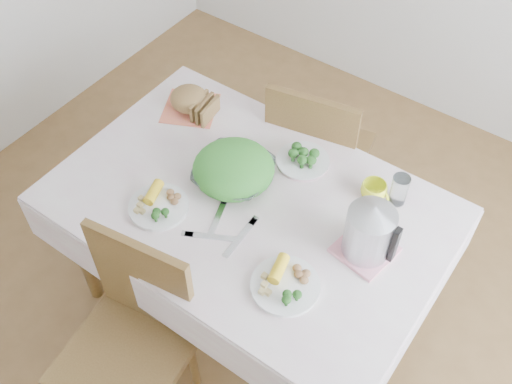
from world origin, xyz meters
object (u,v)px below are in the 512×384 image
Objects in this scene: chair_far at (320,152)px; electric_kettle at (369,231)px; chair_near at (124,359)px; salad_bowl at (234,173)px; yellow_mug at (374,191)px; dining_table at (250,259)px; dinner_plate_left at (159,207)px; dinner_plate_right at (285,286)px.

electric_kettle reaches higher than chair_far.
chair_near is at bearing 77.18° from chair_far.
yellow_mug is (0.49, 0.24, 0.00)m from salad_bowl.
dining_table is 6.03× the size of dinner_plate_left.
dinner_plate_left is at bearing -139.80° from dining_table.
salad_bowl is 0.60m from electric_kettle.
chair_near is at bearing -97.07° from dining_table.
salad_bowl is (-0.12, 0.06, 0.42)m from dining_table.
yellow_mug reaches higher than dinner_plate_right.
salad_bowl is 0.53m from dinner_plate_right.
electric_kettle reaches higher than yellow_mug.
yellow_mug is (0.46, 0.98, 0.34)m from chair_near.
electric_kettle is at bearing 120.01° from chair_far.
yellow_mug is at bearing 38.41° from dining_table.
dinner_plate_left is 0.59m from dinner_plate_right.
chair_far reaches higher than salad_bowl.
salad_bowl is at bearing 72.16° from chair_far.
dinner_plate_right is at bearing 39.06° from chair_near.
chair_far is 9.42× the size of yellow_mug.
yellow_mug is (0.43, -0.36, 0.34)m from chair_far.
dinner_plate_right is (0.32, -0.23, 0.40)m from dining_table.
dinner_plate_left is 2.29× the size of yellow_mug.
chair_far is at bearing 140.08° from yellow_mug.
dining_table is at bearing 144.23° from dinner_plate_right.
chair_near is 0.58m from dinner_plate_left.
salad_bowl reaches higher than dinner_plate_right.
dining_table is 0.69m from chair_near.
dinner_plate_right is 0.53m from yellow_mug.
chair_near is 3.93× the size of dinner_plate_right.
electric_kettle is (0.15, 0.29, 0.11)m from dinner_plate_right.
chair_near is 3.15× the size of salad_bowl.
dining_table is 1.47× the size of chair_near.
electric_kettle is at bearing 21.00° from dinner_plate_left.
chair_near reaches higher than dinner_plate_left.
chair_near reaches higher than salad_bowl.
dining_table is at bearing -141.59° from yellow_mug.
chair_far reaches higher than yellow_mug.
chair_near is at bearing -115.25° from yellow_mug.
dining_table is at bearing -27.61° from salad_bowl.
dining_table is 0.66m from chair_far.
electric_kettle is (0.47, 0.06, 0.51)m from dining_table.
yellow_mug is at bearing 25.64° from salad_bowl.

